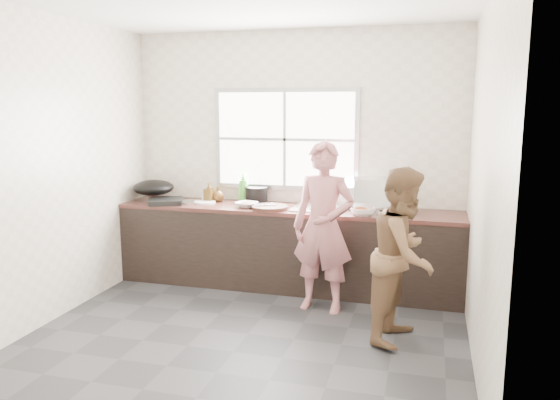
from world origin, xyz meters
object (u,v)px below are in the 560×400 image
(cutting_board, at_px, (270,207))
(bowl_crabs, at_px, (363,212))
(plate_food, at_px, (205,202))
(bottle_green, at_px, (243,186))
(black_pot, at_px, (257,195))
(woman, at_px, (323,233))
(pot_lid_left, at_px, (162,201))
(person_side, at_px, (404,255))
(glass_jar, at_px, (205,196))
(dish_rack, at_px, (371,195))
(bowl_mince, at_px, (247,205))
(bottle_brown_short, at_px, (218,195))
(pot_lid_right, at_px, (190,202))
(bottle_brown_tall, at_px, (209,193))
(bowl_held, at_px, (324,206))
(burner, at_px, (166,201))
(wok, at_px, (154,188))

(cutting_board, xyz_separation_m, bowl_crabs, (0.96, -0.06, 0.01))
(plate_food, xyz_separation_m, bottle_green, (0.37, 0.22, 0.16))
(bottle_green, bearing_deg, black_pot, -14.84)
(woman, relative_size, pot_lid_left, 6.08)
(person_side, xyz_separation_m, glass_jar, (-2.23, 1.16, 0.20))
(woman, distance_m, person_side, 0.90)
(cutting_board, xyz_separation_m, dish_rack, (1.01, 0.19, 0.15))
(bowl_mince, bearing_deg, woman, -26.34)
(person_side, distance_m, bowl_crabs, 0.95)
(bowl_crabs, distance_m, black_pot, 1.28)
(bottle_brown_short, height_order, pot_lid_right, bottle_brown_short)
(person_side, bearing_deg, bottle_brown_tall, 76.86)
(bowl_held, bearing_deg, bottle_brown_tall, 176.57)
(bowl_mince, height_order, glass_jar, glass_jar)
(bowl_crabs, distance_m, pot_lid_left, 2.27)
(cutting_board, distance_m, bottle_green, 0.59)
(bowl_crabs, height_order, black_pot, black_pot)
(person_side, distance_m, bottle_brown_short, 2.39)
(bowl_held, distance_m, plate_food, 1.32)
(black_pot, relative_size, glass_jar, 2.20)
(bottle_green, xyz_separation_m, glass_jar, (-0.42, -0.10, -0.11))
(bowl_mince, distance_m, dish_rack, 1.29)
(cutting_board, relative_size, dish_rack, 0.84)
(bowl_crabs, relative_size, black_pot, 0.84)
(woman, relative_size, pot_lid_right, 5.65)
(burner, xyz_separation_m, pot_lid_left, (-0.12, 0.12, -0.02))
(dish_rack, bearing_deg, cutting_board, 167.47)
(plate_food, bearing_deg, pot_lid_right, -177.65)
(bottle_green, height_order, burner, bottle_green)
(bottle_brown_short, relative_size, dish_rack, 0.34)
(plate_food, xyz_separation_m, bottle_brown_short, (0.10, 0.13, 0.07))
(bowl_held, bearing_deg, burner, -174.81)
(bowl_mince, height_order, wok, wok)
(bottle_brown_tall, relative_size, dish_rack, 0.44)
(pot_lid_left, bearing_deg, woman, -15.35)
(bowl_mince, relative_size, glass_jar, 2.03)
(bowl_held, relative_size, bottle_brown_short, 1.41)
(bowl_crabs, relative_size, plate_food, 0.85)
(bottle_brown_short, height_order, pot_lid_left, bottle_brown_short)
(bottle_brown_short, bearing_deg, burner, -150.87)
(bowl_crabs, bearing_deg, black_pot, 161.95)
(person_side, height_order, bottle_brown_short, person_side)
(cutting_board, height_order, bottle_brown_tall, bottle_brown_tall)
(pot_lid_left, bearing_deg, bottle_brown_short, 14.52)
(woman, distance_m, pot_lid_right, 1.70)
(bottle_brown_short, bearing_deg, cutting_board, -23.03)
(person_side, height_order, bowl_mince, person_side)
(bowl_crabs, relative_size, bowl_held, 0.94)
(bowl_held, bearing_deg, wok, -179.78)
(glass_jar, bearing_deg, plate_food, -68.40)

